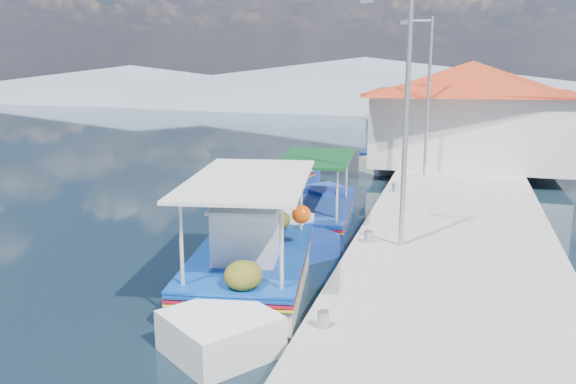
# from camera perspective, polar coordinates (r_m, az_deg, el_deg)

# --- Properties ---
(ground) EXTENTS (160.00, 160.00, 0.00)m
(ground) POSITION_cam_1_polar(r_m,az_deg,el_deg) (14.31, -8.94, -7.77)
(ground) COLOR black
(ground) RESTS_ON ground
(quay) EXTENTS (5.00, 44.00, 0.50)m
(quay) POSITION_cam_1_polar(r_m,az_deg,el_deg) (18.69, 15.99, -2.41)
(quay) COLOR #AFACA3
(quay) RESTS_ON ground
(bollards) EXTENTS (0.20, 17.20, 0.30)m
(bollards) POSITION_cam_1_polar(r_m,az_deg,el_deg) (17.98, 9.34, -1.36)
(bollards) COLOR #A5A8AD
(bollards) RESTS_ON quay
(main_caique) EXTENTS (3.37, 8.31, 2.77)m
(main_caique) POSITION_cam_1_polar(r_m,az_deg,el_deg) (13.21, -3.48, -6.94)
(main_caique) COLOR silver
(main_caique) RESTS_ON ground
(caique_green_canopy) EXTENTS (2.39, 6.56, 2.47)m
(caique_green_canopy) POSITION_cam_1_polar(r_m,az_deg,el_deg) (17.52, 2.77, -2.53)
(caique_green_canopy) COLOR navy
(caique_green_canopy) RESTS_ON ground
(caique_blue_hull) EXTENTS (2.50, 5.86, 1.06)m
(caique_blue_hull) POSITION_cam_1_polar(r_m,az_deg,el_deg) (22.55, -1.13, 0.73)
(caique_blue_hull) COLOR navy
(caique_blue_hull) RESTS_ON ground
(caique_far) EXTENTS (2.31, 7.41, 2.60)m
(caique_far) POSITION_cam_1_polar(r_m,az_deg,el_deg) (29.43, 9.62, 3.77)
(caique_far) COLOR silver
(caique_far) RESTS_ON ground
(harbor_building) EXTENTS (10.49, 10.49, 4.40)m
(harbor_building) POSITION_cam_1_polar(r_m,az_deg,el_deg) (27.17, 17.18, 7.53)
(harbor_building) COLOR silver
(harbor_building) RESTS_ON quay
(lamp_post_near) EXTENTS (1.21, 0.14, 6.00)m
(lamp_post_near) POSITION_cam_1_polar(r_m,az_deg,el_deg) (14.19, 11.01, 7.96)
(lamp_post_near) COLOR #A5A8AD
(lamp_post_near) RESTS_ON quay
(lamp_post_far) EXTENTS (1.21, 0.14, 6.00)m
(lamp_post_far) POSITION_cam_1_polar(r_m,az_deg,el_deg) (23.15, 13.20, 9.62)
(lamp_post_far) COLOR #A5A8AD
(lamp_post_far) RESTS_ON quay
(mountain_ridge) EXTENTS (171.40, 96.00, 5.50)m
(mountain_ridge) POSITION_cam_1_polar(r_m,az_deg,el_deg) (68.15, 17.14, 9.71)
(mountain_ridge) COLOR gray
(mountain_ridge) RESTS_ON ground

